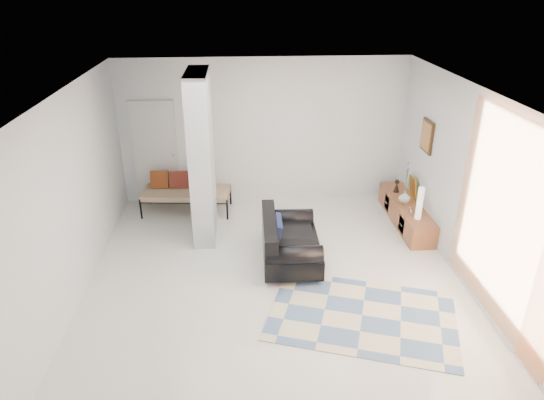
{
  "coord_description": "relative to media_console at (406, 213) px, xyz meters",
  "views": [
    {
      "loc": [
        -0.46,
        -6.02,
        4.13
      ],
      "look_at": [
        -0.0,
        0.6,
        1.05
      ],
      "focal_mm": 32.0,
      "sensor_mm": 36.0,
      "label": 1
    }
  ],
  "objects": [
    {
      "name": "floor",
      "position": [
        -2.52,
        -1.7,
        -0.2
      ],
      "size": [
        6.0,
        6.0,
        0.0
      ],
      "primitive_type": "plane",
      "color": "silver",
      "rests_on": "ground"
    },
    {
      "name": "ceiling",
      "position": [
        -2.52,
        -1.7,
        2.6
      ],
      "size": [
        6.0,
        6.0,
        0.0
      ],
      "primitive_type": "plane",
      "rotation": [
        3.14,
        0.0,
        0.0
      ],
      "color": "white",
      "rests_on": "wall_back"
    },
    {
      "name": "wall_back",
      "position": [
        -2.52,
        1.3,
        1.2
      ],
      "size": [
        6.0,
        0.0,
        6.0
      ],
      "primitive_type": "plane",
      "rotation": [
        1.57,
        0.0,
        0.0
      ],
      "color": "silver",
      "rests_on": "ground"
    },
    {
      "name": "wall_front",
      "position": [
        -2.52,
        -4.7,
        1.2
      ],
      "size": [
        6.0,
        0.0,
        6.0
      ],
      "primitive_type": "plane",
      "rotation": [
        -1.57,
        0.0,
        0.0
      ],
      "color": "silver",
      "rests_on": "ground"
    },
    {
      "name": "wall_left",
      "position": [
        -5.27,
        -1.7,
        1.2
      ],
      "size": [
        0.0,
        6.0,
        6.0
      ],
      "primitive_type": "plane",
      "rotation": [
        1.57,
        0.0,
        1.57
      ],
      "color": "silver",
      "rests_on": "ground"
    },
    {
      "name": "wall_right",
      "position": [
        0.23,
        -1.7,
        1.2
      ],
      "size": [
        0.0,
        6.0,
        6.0
      ],
      "primitive_type": "plane",
      "rotation": [
        1.57,
        0.0,
        -1.57
      ],
      "color": "silver",
      "rests_on": "ground"
    },
    {
      "name": "partition_column",
      "position": [
        -3.62,
        -0.1,
        1.2
      ],
      "size": [
        0.35,
        1.2,
        2.8
      ],
      "primitive_type": "cube",
      "color": "#B9BEC1",
      "rests_on": "floor"
    },
    {
      "name": "hallway_door",
      "position": [
        -4.62,
        1.26,
        0.82
      ],
      "size": [
        0.85,
        0.06,
        2.04
      ],
      "primitive_type": "cube",
      "color": "silver",
      "rests_on": "floor"
    },
    {
      "name": "curtain",
      "position": [
        0.15,
        -2.85,
        1.25
      ],
      "size": [
        0.0,
        2.55,
        2.55
      ],
      "primitive_type": "plane",
      "rotation": [
        1.57,
        0.0,
        1.57
      ],
      "color": "orange",
      "rests_on": "wall_right"
    },
    {
      "name": "wall_art",
      "position": [
        0.2,
        -0.0,
        1.45
      ],
      "size": [
        0.04,
        0.45,
        0.55
      ],
      "primitive_type": "cube",
      "color": "#3E2810",
      "rests_on": "wall_right"
    },
    {
      "name": "media_console",
      "position": [
        0.0,
        0.0,
        0.0
      ],
      "size": [
        0.45,
        2.0,
        0.8
      ],
      "color": "brown",
      "rests_on": "floor"
    },
    {
      "name": "loveseat",
      "position": [
        -2.29,
        -1.19,
        0.16
      ],
      "size": [
        0.9,
        1.5,
        0.76
      ],
      "rotation": [
        0.0,
        0.0,
        -0.02
      ],
      "color": "silver",
      "rests_on": "floor"
    },
    {
      "name": "daybed",
      "position": [
        -4.05,
        0.78,
        0.22
      ],
      "size": [
        1.69,
        0.83,
        0.77
      ],
      "rotation": [
        0.0,
        0.0,
        -0.09
      ],
      "color": "black",
      "rests_on": "floor"
    },
    {
      "name": "area_rug",
      "position": [
        -1.42,
        -2.6,
        -0.2
      ],
      "size": [
        2.81,
        2.29,
        0.01
      ],
      "primitive_type": "cube",
      "rotation": [
        0.0,
        0.0,
        -0.32
      ],
      "color": "beige",
      "rests_on": "floor"
    },
    {
      "name": "cylinder_lamp",
      "position": [
        -0.02,
        -0.62,
        0.48
      ],
      "size": [
        0.1,
        0.1,
        0.57
      ],
      "primitive_type": "cylinder",
      "color": "beige",
      "rests_on": "media_console"
    },
    {
      "name": "bronze_figurine",
      "position": [
        -0.05,
        0.5,
        0.32
      ],
      "size": [
        0.14,
        0.14,
        0.24
      ],
      "primitive_type": null,
      "rotation": [
        0.0,
        0.0,
        0.15
      ],
      "color": "black",
      "rests_on": "media_console"
    },
    {
      "name": "vase",
      "position": [
        -0.05,
        0.02,
        0.31
      ],
      "size": [
        0.24,
        0.24,
        0.22
      ],
      "primitive_type": "imported",
      "rotation": [
        0.0,
        0.0,
        -0.14
      ],
      "color": "silver",
      "rests_on": "media_console"
    }
  ]
}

